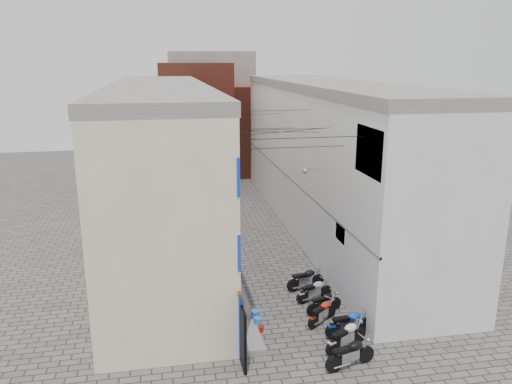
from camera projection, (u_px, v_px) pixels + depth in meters
ground at (309, 351)px, 18.12m from camera, size 90.00×90.00×0.00m
plinth at (215, 233)px, 30.06m from camera, size 0.90×26.00×0.25m
building_left at (162, 164)px, 28.36m from camera, size 5.10×27.00×9.00m
building_right at (329, 158)px, 30.20m from camera, size 5.94×26.00×9.00m
building_far_brick_left at (195, 122)px, 43.06m from camera, size 6.00×6.00×10.00m
building_far_brick_right at (248, 129)px, 46.11m from camera, size 5.00×6.00×8.00m
building_far_concrete at (211, 110)px, 48.99m from camera, size 8.00×5.00×11.00m
far_shopfront at (223, 171)px, 41.74m from camera, size 2.00×0.30×2.40m
overhead_wires at (267, 128)px, 23.54m from camera, size 5.80×13.02×1.32m
motorcycle_a at (350, 352)px, 17.04m from camera, size 2.05×1.09×1.13m
motorcycle_b at (346, 335)px, 18.11m from camera, size 2.06×1.46×1.15m
motorcycle_c at (349, 322)px, 19.00m from camera, size 2.07×0.89×1.16m
motorcycle_d at (322, 311)px, 19.97m from camera, size 1.75×1.48×1.02m
motorcycle_e at (324, 302)px, 20.77m from camera, size 1.77×1.00×0.98m
motorcycle_f at (314, 289)px, 21.81m from camera, size 1.88×1.08×1.04m
motorcycle_g at (306, 278)px, 22.89m from camera, size 1.99×1.03×1.10m
person_a at (242, 317)px, 18.55m from camera, size 0.44×0.59×1.47m
person_b at (237, 304)px, 19.33m from camera, size 0.83×0.95×1.63m
water_jug_near at (258, 323)px, 19.57m from camera, size 0.37×0.37×0.48m
water_jug_far at (256, 317)px, 19.97m from camera, size 0.46×0.46×0.56m
red_crate at (259, 328)px, 19.43m from camera, size 0.44×0.39×0.23m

